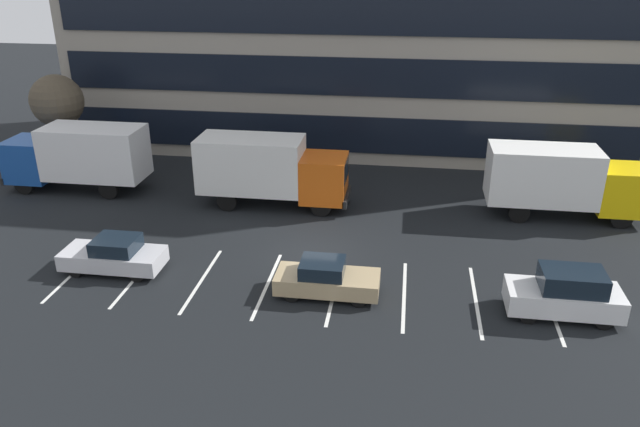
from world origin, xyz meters
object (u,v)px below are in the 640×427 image
(box_truck_orange, at_px, (270,168))
(box_truck_yellow, at_px, (562,179))
(bare_tree, at_px, (57,101))
(box_truck_blue, at_px, (78,155))
(sedan_silver, at_px, (114,255))
(suv_white, at_px, (566,294))
(sedan_tan, at_px, (326,279))

(box_truck_orange, relative_size, box_truck_yellow, 1.02)
(box_truck_orange, distance_m, bare_tree, 14.60)
(box_truck_blue, bearing_deg, sedan_silver, -55.17)
(suv_white, xyz_separation_m, sedan_tan, (-9.03, 0.20, -0.21))
(box_truck_orange, distance_m, box_truck_yellow, 14.94)
(suv_white, bearing_deg, sedan_tan, 178.74)
(box_truck_blue, height_order, sedan_tan, box_truck_blue)
(box_truck_orange, relative_size, bare_tree, 1.36)
(suv_white, relative_size, bare_tree, 0.71)
(box_truck_orange, bearing_deg, box_truck_yellow, 2.45)
(box_truck_yellow, xyz_separation_m, box_truck_blue, (-26.06, 0.02, 0.06))
(sedan_silver, distance_m, bare_tree, 15.40)
(suv_white, relative_size, sedan_silver, 0.97)
(box_truck_yellow, bearing_deg, bare_tree, 173.51)
(box_truck_yellow, height_order, suv_white, box_truck_yellow)
(box_truck_yellow, xyz_separation_m, bare_tree, (-28.82, 3.28, 2.26))
(suv_white, bearing_deg, box_truck_yellow, 80.10)
(box_truck_yellow, xyz_separation_m, suv_white, (-1.68, -9.63, -1.12))
(suv_white, bearing_deg, box_truck_blue, 158.40)
(box_truck_orange, height_order, box_truck_yellow, box_truck_orange)
(box_truck_orange, bearing_deg, bare_tree, 164.25)
(box_truck_blue, xyz_separation_m, sedan_silver, (6.13, -8.81, -1.36))
(sedan_tan, distance_m, sedan_silver, 9.24)
(sedan_silver, bearing_deg, box_truck_orange, 58.44)
(bare_tree, bearing_deg, box_truck_orange, -15.75)
(suv_white, height_order, sedan_silver, suv_white)
(sedan_tan, bearing_deg, bare_tree, 144.93)
(box_truck_blue, bearing_deg, box_truck_yellow, -0.05)
(box_truck_yellow, height_order, bare_tree, bare_tree)
(sedan_tan, bearing_deg, box_truck_orange, 115.60)
(sedan_silver, xyz_separation_m, bare_tree, (-8.88, 12.06, 3.56))
(box_truck_blue, bearing_deg, box_truck_orange, -3.40)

